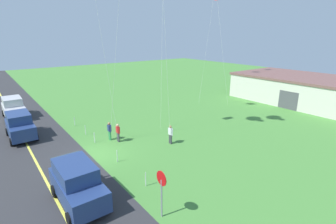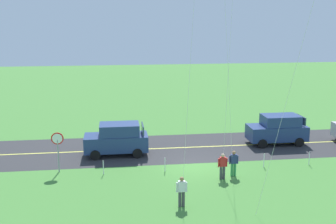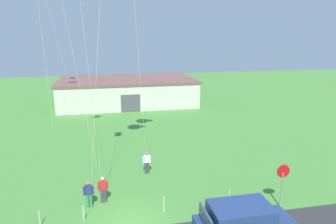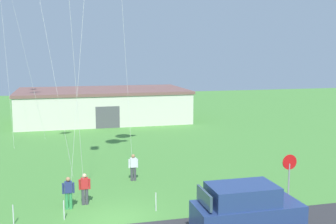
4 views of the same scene
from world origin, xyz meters
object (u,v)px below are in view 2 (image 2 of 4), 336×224
(person_child_watcher, at_px, (182,191))
(stop_sign, at_px, (58,144))
(car_suv_foreground, at_px, (117,139))
(person_adult_companion, at_px, (234,163))
(car_parked_west_near, at_px, (278,129))
(person_adult_near, at_px, (223,165))

(person_child_watcher, bearing_deg, stop_sign, 3.20)
(stop_sign, distance_m, person_child_watcher, 9.01)
(car_suv_foreground, bearing_deg, person_adult_companion, 144.27)
(car_parked_west_near, xyz_separation_m, stop_sign, (15.83, 3.97, 0.65))
(car_parked_west_near, xyz_separation_m, person_adult_companion, (5.21, 6.05, -0.29))
(stop_sign, height_order, person_child_watcher, stop_sign)
(car_suv_foreground, xyz_separation_m, car_parked_west_near, (-12.17, -1.05, 0.00))
(stop_sign, bearing_deg, car_suv_foreground, -141.44)
(car_suv_foreground, relative_size, car_parked_west_near, 1.00)
(person_adult_companion, bearing_deg, stop_sign, 127.40)
(car_parked_west_near, distance_m, person_adult_near, 8.83)
(car_parked_west_near, distance_m, person_child_watcher, 13.29)
(person_adult_companion, distance_m, person_child_watcher, 5.32)
(car_suv_foreground, xyz_separation_m, person_adult_companion, (-6.96, 5.00, -0.29))
(car_suv_foreground, height_order, person_child_watcher, car_suv_foreground)
(car_suv_foreground, distance_m, car_parked_west_near, 12.21)
(car_suv_foreground, distance_m, stop_sign, 4.73)
(car_parked_west_near, height_order, person_child_watcher, car_parked_west_near)
(car_suv_foreground, relative_size, stop_sign, 1.72)
(stop_sign, distance_m, person_adult_companion, 10.87)
(car_suv_foreground, xyz_separation_m, stop_sign, (3.67, 2.92, 0.65))
(car_parked_west_near, distance_m, person_adult_companion, 7.99)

